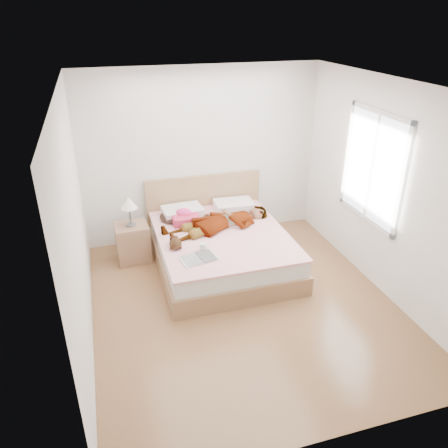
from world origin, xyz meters
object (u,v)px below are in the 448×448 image
at_px(woman, 219,219).
at_px(nightstand, 133,240).
at_px(phone, 179,207).
at_px(coffee_mug, 203,247).
at_px(bed, 220,245).
at_px(plush_toy, 175,243).
at_px(magazine, 199,258).
at_px(towel, 185,217).

xyz_separation_m(woman, nightstand, (-1.20, 0.30, -0.30)).
relative_size(phone, coffee_mug, 0.82).
distance_m(bed, nightstand, 1.25).
distance_m(coffee_mug, plush_toy, 0.36).
bearing_deg(magazine, bed, 55.06).
distance_m(woman, plush_toy, 0.84).
bearing_deg(plush_toy, nightstand, 123.63).
bearing_deg(towel, magazine, -92.76).
xyz_separation_m(phone, plush_toy, (-0.21, -0.84, -0.12)).
xyz_separation_m(bed, magazine, (-0.46, -0.66, 0.24)).
xyz_separation_m(phone, bed, (0.47, -0.53, -0.43)).
relative_size(plush_toy, nightstand, 0.27).
relative_size(bed, plush_toy, 8.05).
height_order(towel, nightstand, nightstand).
relative_size(phone, magazine, 0.21).
bearing_deg(towel, nightstand, 176.95).
distance_m(phone, magazine, 1.21).
xyz_separation_m(woman, bed, (-0.03, -0.13, -0.35)).
bearing_deg(magazine, woman, 58.46).
bearing_deg(woman, nightstand, -117.03).
distance_m(phone, bed, 0.83).
bearing_deg(plush_toy, phone, 75.81).
bearing_deg(plush_toy, magazine, -57.97).
distance_m(magazine, nightstand, 1.32).
bearing_deg(nightstand, magazine, -56.89).
height_order(phone, towel, phone).
relative_size(coffee_mug, plush_toy, 0.48).
xyz_separation_m(phone, nightstand, (-0.70, -0.10, -0.38)).
xyz_separation_m(phone, magazine, (0.01, -1.20, -0.19)).
height_order(phone, coffee_mug, phone).
bearing_deg(bed, woman, 78.89).
distance_m(woman, nightstand, 1.27).
xyz_separation_m(bed, plush_toy, (-0.69, -0.31, 0.31)).
xyz_separation_m(woman, plush_toy, (-0.71, -0.44, -0.04)).
bearing_deg(phone, towel, -79.94).
relative_size(bed, coffee_mug, 16.62).
bearing_deg(woman, plush_toy, -71.43).
bearing_deg(nightstand, woman, -13.88).
xyz_separation_m(towel, nightstand, (-0.76, 0.04, -0.27)).
xyz_separation_m(woman, magazine, (-0.49, -0.80, -0.10)).
bearing_deg(plush_toy, towel, 68.54).
xyz_separation_m(bed, towel, (-0.41, 0.39, 0.31)).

